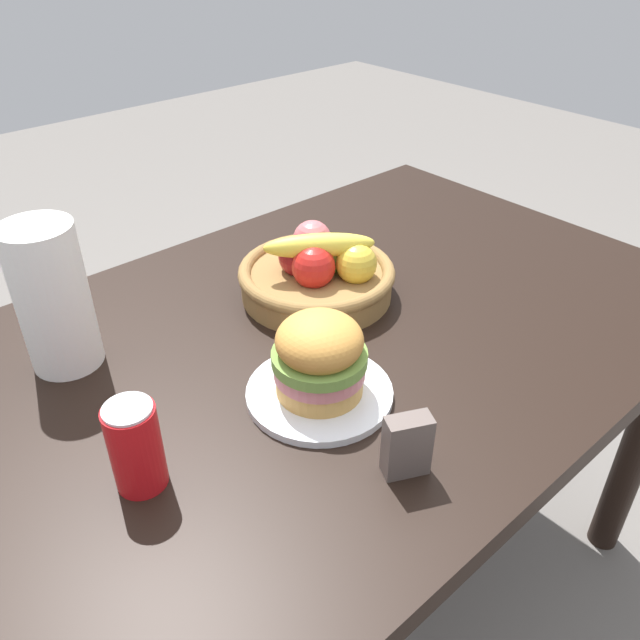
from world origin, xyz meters
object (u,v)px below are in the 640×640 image
(paper_towel_roll, at_px, (53,298))
(sandwich, at_px, (319,356))
(soda_can, at_px, (135,446))
(napkin_holder, at_px, (407,446))
(plate, at_px, (319,393))
(fruit_basket, at_px, (318,272))

(paper_towel_roll, bearing_deg, sandwich, -53.64)
(soda_can, bearing_deg, napkin_holder, -38.41)
(paper_towel_roll, relative_size, napkin_holder, 2.67)
(soda_can, bearing_deg, sandwich, -5.18)
(plate, bearing_deg, napkin_holder, -94.69)
(plate, height_order, paper_towel_roll, paper_towel_roll)
(plate, bearing_deg, sandwich, 0.00)
(soda_can, height_order, fruit_basket, fruit_basket)
(sandwich, distance_m, paper_towel_roll, 0.42)
(soda_can, relative_size, fruit_basket, 0.43)
(sandwich, xyz_separation_m, napkin_holder, (-0.02, -0.19, -0.03))
(sandwich, xyz_separation_m, soda_can, (-0.28, 0.03, -0.01))
(soda_can, height_order, napkin_holder, soda_can)
(soda_can, distance_m, napkin_holder, 0.34)
(fruit_basket, height_order, paper_towel_roll, paper_towel_roll)
(sandwich, height_order, fruit_basket, sandwich)
(soda_can, relative_size, paper_towel_roll, 0.53)
(sandwich, relative_size, paper_towel_roll, 0.58)
(soda_can, xyz_separation_m, fruit_basket, (0.47, 0.20, -0.01))
(plate, height_order, sandwich, sandwich)
(plate, distance_m, napkin_holder, 0.19)
(fruit_basket, xyz_separation_m, napkin_holder, (-0.21, -0.41, -0.00))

